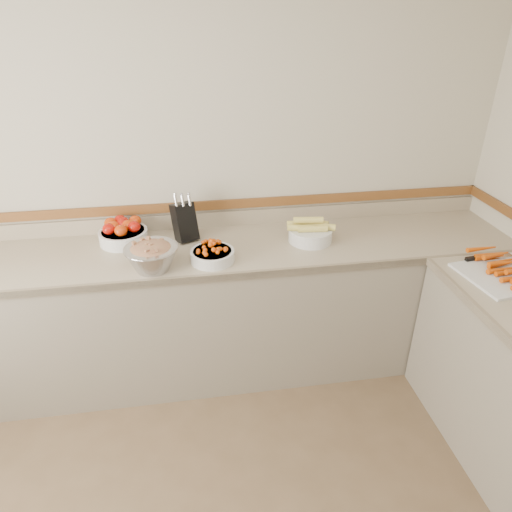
{
  "coord_description": "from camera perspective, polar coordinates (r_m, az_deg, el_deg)",
  "views": [
    {
      "loc": [
        0.01,
        -0.77,
        2.16
      ],
      "look_at": [
        0.35,
        1.35,
        1.0
      ],
      "focal_mm": 32.0,
      "sensor_mm": 36.0,
      "label": 1
    }
  ],
  "objects": [
    {
      "name": "back_wall",
      "position": [
        2.9,
        -9.05,
        10.79
      ],
      "size": [
        4.0,
        0.0,
        4.0
      ],
      "primitive_type": "plane",
      "rotation": [
        1.57,
        0.0,
        0.0
      ],
      "color": "#B6AD96",
      "rests_on": "ground_plane"
    },
    {
      "name": "counter_back",
      "position": [
        2.98,
        -7.71,
        -6.82
      ],
      "size": [
        4.0,
        0.65,
        1.08
      ],
      "color": "gray",
      "rests_on": "ground_plane"
    },
    {
      "name": "knife_block",
      "position": [
        2.83,
        -8.94,
        4.36
      ],
      "size": [
        0.18,
        0.19,
        0.31
      ],
      "color": "black",
      "rests_on": "counter_back"
    },
    {
      "name": "tomato_bowl",
      "position": [
        2.9,
        -16.3,
        2.89
      ],
      "size": [
        0.3,
        0.3,
        0.14
      ],
      "color": "silver",
      "rests_on": "counter_back"
    },
    {
      "name": "cherry_tomato_bowl",
      "position": [
        2.59,
        -5.47,
        0.29
      ],
      "size": [
        0.25,
        0.25,
        0.14
      ],
      "color": "silver",
      "rests_on": "counter_back"
    },
    {
      "name": "corn_bowl",
      "position": [
        2.82,
        6.79,
        2.98
      ],
      "size": [
        0.3,
        0.27,
        0.16
      ],
      "color": "silver",
      "rests_on": "counter_back"
    },
    {
      "name": "rhubarb_bowl",
      "position": [
        2.54,
        -12.92,
        0.04
      ],
      "size": [
        0.29,
        0.29,
        0.17
      ],
      "color": "#B2B2BA",
      "rests_on": "counter_back"
    },
    {
      "name": "cutting_board",
      "position": [
        2.81,
        28.95,
        -1.62
      ],
      "size": [
        0.53,
        0.47,
        0.07
      ],
      "color": "silver",
      "rests_on": "counter_right"
    }
  ]
}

